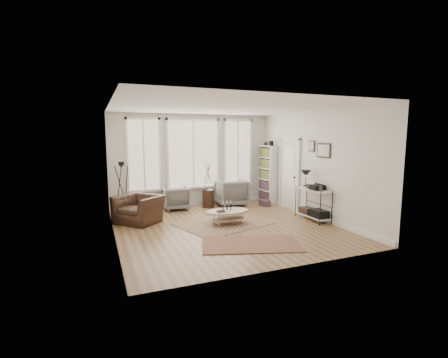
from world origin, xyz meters
name	(u,v)px	position (x,y,z in m)	size (l,w,h in m)	color
room	(226,169)	(0.02, 0.03, 1.43)	(5.50, 5.54, 2.90)	#956E48
bay_window	(193,155)	(0.00, 2.71, 1.61)	(4.14, 0.12, 2.24)	#D8B58B
door	(289,172)	(2.57, 1.15, 1.12)	(0.09, 1.06, 2.22)	silver
bookcase	(268,174)	(2.44, 2.23, 0.96)	(0.31, 0.85, 2.06)	white
low_shelf	(313,201)	(2.38, -0.30, 0.51)	(0.38, 1.08, 1.30)	white
wall_art	(320,149)	(2.58, -0.27, 1.88)	(0.04, 0.88, 0.44)	black
rug_main	(223,223)	(0.03, 0.25, 0.01)	(2.14, 1.61, 0.01)	brown
rug_runner	(251,244)	(-0.02, -1.43, 0.01)	(2.01, 1.12, 0.01)	maroon
coffee_table	(227,213)	(0.12, 0.18, 0.27)	(1.13, 0.74, 0.51)	tan
armchair_left	(176,198)	(-0.70, 2.31, 0.35)	(0.74, 0.76, 0.69)	slate
armchair_right	(231,193)	(1.07, 2.16, 0.42)	(0.89, 0.92, 0.84)	slate
side_table	(208,184)	(0.32, 2.23, 0.75)	(0.37, 0.37, 1.55)	#341F15
vase	(205,186)	(0.26, 2.37, 0.67)	(0.22, 0.22, 0.23)	silver
accent_chair	(139,209)	(-1.94, 1.19, 0.35)	(0.94, 1.08, 0.70)	#341F15
tripod_camera	(122,190)	(-2.25, 2.20, 0.70)	(0.53, 0.53, 1.51)	black
book_stack_near	(264,203)	(2.05, 1.73, 0.10)	(0.23, 0.30, 0.19)	maroon
book_stack_far	(266,204)	(2.05, 1.64, 0.08)	(0.20, 0.26, 0.17)	maroon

